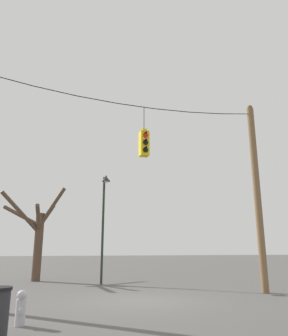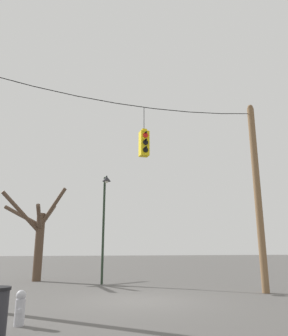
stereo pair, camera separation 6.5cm
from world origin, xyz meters
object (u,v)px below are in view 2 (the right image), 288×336
utility_pole_right (257,193)px  fire_hydrant (20,308)px  traffic_light_near_left_pole (144,143)px  bare_tree (38,232)px  street_lamp (105,207)px

utility_pole_right → fire_hydrant: size_ratio=10.62×
traffic_light_near_left_pole → bare_tree: bearing=113.3°
traffic_light_near_left_pole → fire_hydrant: size_ratio=2.69×
street_lamp → utility_pole_right: bearing=-43.6°
fire_hydrant → street_lamp: bearing=67.0°
utility_pole_right → fire_hydrant: bearing=-160.9°
traffic_light_near_left_pole → street_lamp: size_ratio=0.37×
utility_pole_right → bare_tree: 11.99m
fire_hydrant → traffic_light_near_left_pole: bearing=38.2°
utility_pole_right → bare_tree: utility_pole_right is taller
street_lamp → bare_tree: 4.55m
traffic_light_near_left_pole → bare_tree: traffic_light_near_left_pole is taller
traffic_light_near_left_pole → fire_hydrant: 7.27m
traffic_light_near_left_pole → fire_hydrant: bearing=-141.8°
bare_tree → fire_hydrant: bearing=-92.0°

